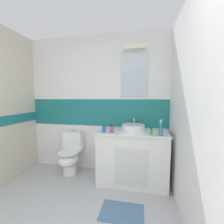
{
  "coord_description": "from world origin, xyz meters",
  "views": [
    {
      "loc": [
        0.83,
        -0.25,
        1.39
      ],
      "look_at": [
        0.4,
        1.88,
        1.17
      ],
      "focal_mm": 23.78,
      "sensor_mm": 36.0,
      "label": 1
    }
  ],
  "objects_px": {
    "toothbrush_cup": "(161,132)",
    "perfume_flask_small": "(151,131)",
    "lotion_bottle_short": "(112,129)",
    "sink_basin": "(133,127)",
    "toilet": "(70,154)",
    "soap_dispenser": "(104,129)"
  },
  "relations": [
    {
      "from": "toothbrush_cup",
      "to": "lotion_bottle_short",
      "type": "distance_m",
      "value": 0.71
    },
    {
      "from": "sink_basin",
      "to": "toothbrush_cup",
      "type": "xyz_separation_m",
      "value": [
        0.4,
        -0.26,
        0.0
      ]
    },
    {
      "from": "toothbrush_cup",
      "to": "perfume_flask_small",
      "type": "distance_m",
      "value": 0.13
    },
    {
      "from": "sink_basin",
      "to": "soap_dispenser",
      "type": "height_order",
      "value": "sink_basin"
    },
    {
      "from": "toothbrush_cup",
      "to": "lotion_bottle_short",
      "type": "relative_size",
      "value": 1.88
    },
    {
      "from": "sink_basin",
      "to": "soap_dispenser",
      "type": "relative_size",
      "value": 2.85
    },
    {
      "from": "soap_dispenser",
      "to": "sink_basin",
      "type": "bearing_deg",
      "value": 29.22
    },
    {
      "from": "perfume_flask_small",
      "to": "lotion_bottle_short",
      "type": "bearing_deg",
      "value": 178.23
    },
    {
      "from": "sink_basin",
      "to": "toothbrush_cup",
      "type": "height_order",
      "value": "toothbrush_cup"
    },
    {
      "from": "toothbrush_cup",
      "to": "soap_dispenser",
      "type": "distance_m",
      "value": 0.83
    },
    {
      "from": "toothbrush_cup",
      "to": "soap_dispenser",
      "type": "relative_size",
      "value": 1.62
    },
    {
      "from": "lotion_bottle_short",
      "to": "perfume_flask_small",
      "type": "distance_m",
      "value": 0.58
    },
    {
      "from": "toothbrush_cup",
      "to": "soap_dispenser",
      "type": "bearing_deg",
      "value": 178.54
    },
    {
      "from": "soap_dispenser",
      "to": "perfume_flask_small",
      "type": "xyz_separation_m",
      "value": [
        0.7,
        -0.01,
        -0.0
      ]
    },
    {
      "from": "sink_basin",
      "to": "toothbrush_cup",
      "type": "relative_size",
      "value": 1.76
    },
    {
      "from": "toilet",
      "to": "toothbrush_cup",
      "type": "xyz_separation_m",
      "value": [
        1.53,
        -0.27,
        0.55
      ]
    },
    {
      "from": "sink_basin",
      "to": "perfume_flask_small",
      "type": "bearing_deg",
      "value": -43.58
    },
    {
      "from": "soap_dispenser",
      "to": "toothbrush_cup",
      "type": "bearing_deg",
      "value": -1.46
    },
    {
      "from": "toilet",
      "to": "lotion_bottle_short",
      "type": "distance_m",
      "value": 1.02
    },
    {
      "from": "toilet",
      "to": "perfume_flask_small",
      "type": "height_order",
      "value": "perfume_flask_small"
    },
    {
      "from": "toilet",
      "to": "perfume_flask_small",
      "type": "bearing_deg",
      "value": -10.49
    },
    {
      "from": "lotion_bottle_short",
      "to": "toothbrush_cup",
      "type": "bearing_deg",
      "value": -2.3
    }
  ]
}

